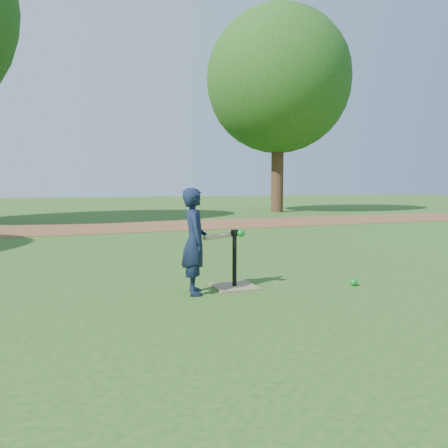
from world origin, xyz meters
name	(u,v)px	position (x,y,z in m)	size (l,w,h in m)	color
ground	(277,289)	(0.00, 0.00, 0.00)	(80.00, 80.00, 0.00)	#285116
dirt_strip	(141,226)	(0.00, 7.50, 0.01)	(24.00, 3.00, 0.01)	brown
child	(194,241)	(-0.86, 0.13, 0.53)	(0.38, 0.25, 1.05)	#111B33
wiffle_ball_ground	(354,282)	(0.83, -0.18, 0.04)	(0.08, 0.08, 0.08)	#0B8223
batting_tee	(234,277)	(-0.39, 0.22, 0.11)	(0.45, 0.45, 0.61)	#807551
swing_action	(225,235)	(-0.51, 0.19, 0.57)	(0.61, 0.32, 0.09)	tan
tree_right	(278,81)	(6.50, 12.00, 5.29)	(5.80, 5.80, 8.21)	#382316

